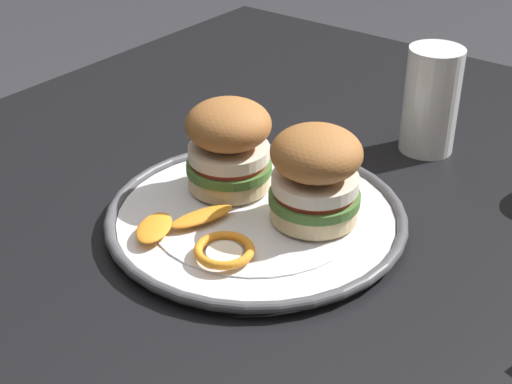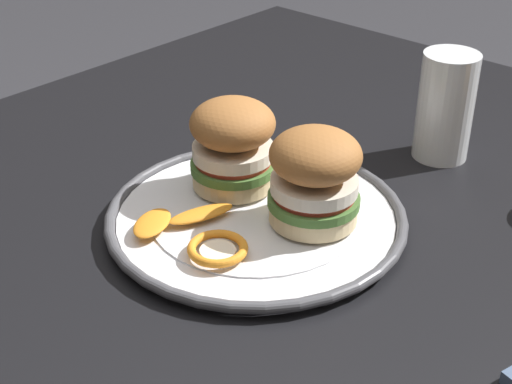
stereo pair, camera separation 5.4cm
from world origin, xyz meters
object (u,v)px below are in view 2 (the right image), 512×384
sandwich_half_left (233,143)px  sandwich_half_right (315,176)px  dinner_plate (256,217)px  drinking_glass (444,114)px  dining_table (298,290)px

sandwich_half_left → sandwich_half_right: (-0.00, 0.11, 0.00)m
dinner_plate → drinking_glass: 0.28m
sandwich_half_left → sandwich_half_right: bearing=91.1°
dining_table → drinking_glass: size_ratio=8.56×
dining_table → sandwich_half_right: 0.17m
dining_table → dinner_plate: bearing=-27.8°
dinner_plate → sandwich_half_left: bearing=-113.8°
dining_table → drinking_glass: (-0.22, 0.04, 0.16)m
dining_table → dinner_plate: dinner_plate is taller
dinner_plate → sandwich_half_left: size_ratio=3.18×
dining_table → sandwich_half_left: (0.02, -0.08, 0.17)m
sandwich_half_left → drinking_glass: size_ratio=0.76×
dining_table → sandwich_half_left: 0.19m
sandwich_half_left → dinner_plate: bearing=66.2°
dinner_plate → sandwich_half_left: 0.08m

